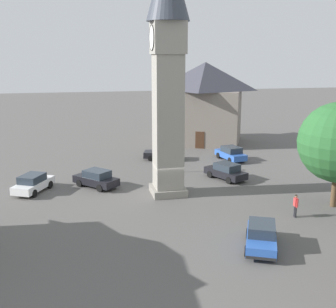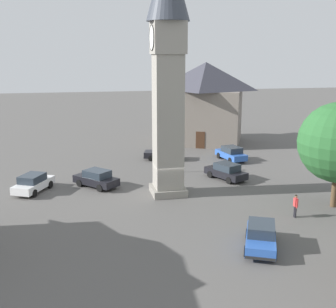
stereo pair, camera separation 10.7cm
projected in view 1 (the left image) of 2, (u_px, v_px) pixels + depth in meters
ground_plane at (168, 194)px, 34.63m from camera, size 200.00×200.00×0.00m
clock_tower at (168, 50)px, 31.93m from camera, size 3.33×3.33×19.86m
car_blue_kerb at (261, 236)px, 24.73m from camera, size 4.46×3.26×1.53m
car_silver_kerb at (226, 171)px, 38.48m from camera, size 4.45×3.29×1.53m
car_red_corner at (96, 179)px, 36.22m from camera, size 4.18×4.04×1.53m
car_white_side at (231, 153)px, 45.48m from camera, size 4.37×2.45×1.53m
car_black_far at (163, 153)px, 45.66m from camera, size 2.83×4.44×1.53m
car_green_alley at (33, 183)px, 34.91m from camera, size 4.44×3.38×1.53m
pedestrian at (296, 204)px, 29.42m from camera, size 0.56×0.26×1.69m
building_terrace_right at (205, 102)px, 53.76m from camera, size 11.34×11.97×10.36m
lamp_post at (161, 142)px, 40.00m from camera, size 0.36×0.36×4.61m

